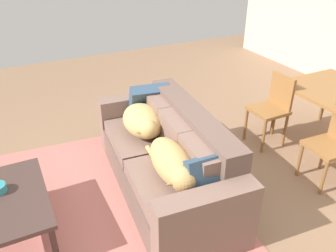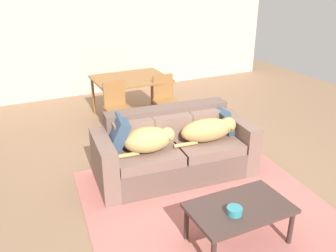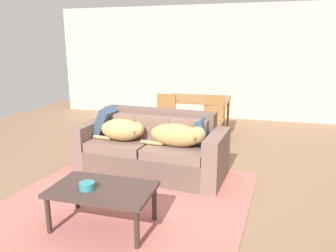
# 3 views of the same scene
# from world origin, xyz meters

# --- Properties ---
(ground_plane) EXTENTS (10.00, 10.00, 0.00)m
(ground_plane) POSITION_xyz_m (0.00, 0.00, 0.00)
(ground_plane) COLOR #8E6B4F
(back_partition) EXTENTS (8.00, 0.12, 2.70)m
(back_partition) POSITION_xyz_m (0.00, 4.00, 1.35)
(back_partition) COLOR beige
(back_partition) RESTS_ON ground
(area_rug) EXTENTS (2.95, 3.02, 0.01)m
(area_rug) POSITION_xyz_m (-0.28, -0.82, 0.01)
(area_rug) COLOR #BC6B62
(area_rug) RESTS_ON ground
(couch) EXTENTS (2.13, 1.03, 0.87)m
(couch) POSITION_xyz_m (-0.28, 0.11, 0.35)
(couch) COLOR brown
(couch) RESTS_ON ground
(dog_on_left_cushion) EXTENTS (0.76, 0.45, 0.30)m
(dog_on_left_cushion) POSITION_xyz_m (-0.67, 0.01, 0.63)
(dog_on_left_cushion) COLOR tan
(dog_on_left_cushion) RESTS_ON couch
(dog_on_right_cushion) EXTENTS (0.89, 0.39, 0.30)m
(dog_on_right_cushion) POSITION_xyz_m (0.15, -0.06, 0.63)
(dog_on_right_cushion) COLOR tan
(dog_on_right_cushion) RESTS_ON couch
(throw_pillow_by_left_arm) EXTENTS (0.37, 0.48, 0.45)m
(throw_pillow_by_left_arm) POSITION_xyz_m (-1.01, 0.23, 0.67)
(throw_pillow_by_left_arm) COLOR #334A62
(throw_pillow_by_left_arm) RESTS_ON couch
(throw_pillow_by_right_arm) EXTENTS (0.22, 0.37, 0.38)m
(throw_pillow_by_right_arm) POSITION_xyz_m (0.46, 0.10, 0.64)
(throw_pillow_by_right_arm) COLOR #30475B
(throw_pillow_by_right_arm) RESTS_ON couch
(coffee_table) EXTENTS (1.00, 0.61, 0.43)m
(coffee_table) POSITION_xyz_m (-0.29, -1.37, 0.38)
(coffee_table) COLOR #44312C
(coffee_table) RESTS_ON ground
(bowl_on_coffee_table) EXTENTS (0.15, 0.15, 0.07)m
(bowl_on_coffee_table) POSITION_xyz_m (-0.41, -1.44, 0.46)
(bowl_on_coffee_table) COLOR teal
(bowl_on_coffee_table) RESTS_ON coffee_table
(dining_table) EXTENTS (1.30, 1.00, 0.74)m
(dining_table) POSITION_xyz_m (-0.05, 2.29, 0.68)
(dining_table) COLOR olive
(dining_table) RESTS_ON ground
(dining_chair_near_left) EXTENTS (0.40, 0.40, 0.88)m
(dining_chair_near_left) POSITION_xyz_m (-0.53, 1.67, 0.50)
(dining_chair_near_left) COLOR olive
(dining_chair_near_left) RESTS_ON ground
(dining_chair_near_right) EXTENTS (0.42, 0.42, 0.87)m
(dining_chair_near_right) POSITION_xyz_m (0.35, 1.71, 0.48)
(dining_chair_near_right) COLOR olive
(dining_chair_near_right) RESTS_ON ground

